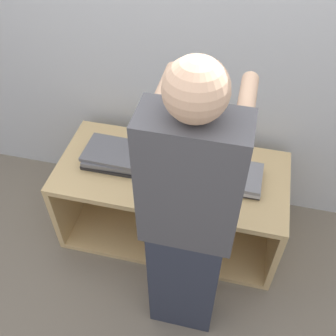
{
  "coord_description": "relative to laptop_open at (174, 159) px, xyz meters",
  "views": [
    {
      "loc": [
        0.34,
        -1.23,
        2.24
      ],
      "look_at": [
        0.0,
        0.22,
        0.69
      ],
      "focal_mm": 42.0,
      "sensor_mm": 36.0,
      "label": 1
    }
  ],
  "objects": [
    {
      "name": "ground_plane",
      "position": [
        0.0,
        -0.37,
        -0.62
      ],
      "size": [
        12.0,
        12.0,
        0.0
      ],
      "primitive_type": "plane",
      "color": "#756B5B"
    },
    {
      "name": "laptop_open",
      "position": [
        0.0,
        0.0,
        0.0
      ],
      "size": [
        0.33,
        0.32,
        0.24
      ],
      "color": "#B7B7BC",
      "rests_on": "cart"
    },
    {
      "name": "person",
      "position": [
        0.2,
        -0.59,
        0.21
      ],
      "size": [
        0.4,
        0.53,
        1.65
      ],
      "color": "#2D3342",
      "rests_on": "ground_plane"
    },
    {
      "name": "cart",
      "position": [
        0.0,
        0.01,
        -0.34
      ],
      "size": [
        1.36,
        0.64,
        0.57
      ],
      "color": "tan",
      "rests_on": "ground_plane"
    },
    {
      "name": "wall_back",
      "position": [
        0.0,
        0.37,
        0.58
      ],
      "size": [
        8.0,
        0.05,
        2.4
      ],
      "color": "silver",
      "rests_on": "ground_plane"
    },
    {
      "name": "laptop_stack_right",
      "position": [
        0.35,
        -0.05,
        -0.02
      ],
      "size": [
        0.33,
        0.25,
        0.07
      ],
      "color": "#232326",
      "rests_on": "cart"
    },
    {
      "name": "laptop_stack_left",
      "position": [
        -0.35,
        -0.05,
        -0.01
      ],
      "size": [
        0.35,
        0.26,
        0.09
      ],
      "color": "#232326",
      "rests_on": "cart"
    }
  ]
}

